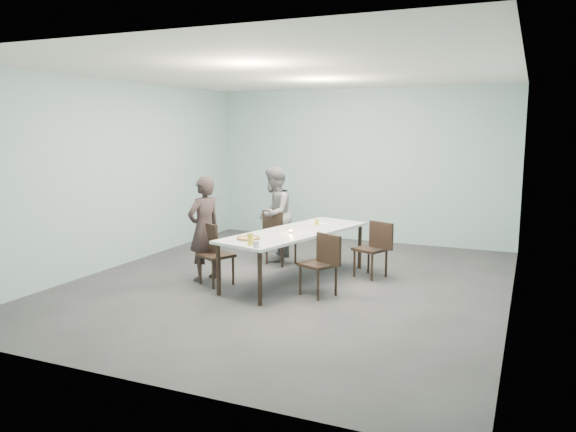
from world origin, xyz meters
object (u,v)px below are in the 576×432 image
at_px(diner_near, 204,229).
at_px(diner_far, 274,214).
at_px(chair_far_left, 277,234).
at_px(side_plate, 284,237).
at_px(beer_glass, 250,239).
at_px(table, 295,235).
at_px(water_tumbler, 256,244).
at_px(amber_tumbler, 317,222).
at_px(chair_near_right, 323,260).
at_px(chair_far_right, 375,245).
at_px(pizza, 248,238).
at_px(chair_near_left, 213,250).
at_px(tealight, 291,232).

distance_m(diner_near, diner_far, 1.60).
bearing_deg(chair_far_left, side_plate, -45.13).
bearing_deg(beer_glass, diner_near, 149.32).
height_order(table, side_plate, side_plate).
distance_m(water_tumbler, amber_tumbler, 1.90).
xyz_separation_m(chair_far_left, diner_near, (-0.55, -1.37, 0.27)).
distance_m(chair_near_right, chair_far_right, 1.27).
bearing_deg(side_plate, pizza, -138.96).
bearing_deg(table, chair_near_left, -149.59).
xyz_separation_m(chair_near_left, chair_far_left, (0.34, 1.48, 0.00)).
xyz_separation_m(pizza, amber_tumbler, (0.43, 1.47, 0.02)).
bearing_deg(water_tumbler, side_plate, 86.19).
distance_m(chair_near_left, pizza, 0.80).
distance_m(pizza, tealight, 0.74).
bearing_deg(beer_glass, chair_far_left, 105.13).
height_order(chair_near_left, pizza, chair_near_left).
distance_m(chair_near_right, amber_tumbler, 1.35).
bearing_deg(diner_near, water_tumbler, 76.99).
bearing_deg(table, chair_near_right, -42.57).
relative_size(table, chair_far_left, 3.15).
xyz_separation_m(chair_far_right, water_tumbler, (-1.03, -1.90, 0.29)).
relative_size(diner_near, water_tumbler, 17.20).
xyz_separation_m(chair_near_left, pizza, (0.71, -0.25, 0.27)).
distance_m(chair_far_left, chair_near_right, 1.98).
relative_size(side_plate, tealight, 3.21).
xyz_separation_m(table, water_tumbler, (0.01, -1.28, 0.10)).
height_order(chair_near_right, amber_tumbler, chair_near_right).
relative_size(table, beer_glass, 18.29).
xyz_separation_m(table, diner_far, (-0.84, 1.06, 0.11)).
height_order(beer_glass, water_tumbler, beer_glass).
relative_size(chair_far_left, water_tumbler, 9.67).
bearing_deg(chair_far_right, chair_near_left, 54.01).
bearing_deg(chair_far_left, table, -35.02).
relative_size(pizza, tealight, 6.07).
bearing_deg(chair_far_right, pizza, 70.76).
relative_size(beer_glass, tealight, 2.68).
bearing_deg(chair_near_right, diner_near, 21.75).
bearing_deg(chair_near_left, chair_far_left, 102.32).
bearing_deg(amber_tumbler, beer_glass, -98.17).
height_order(side_plate, amber_tumbler, amber_tumbler).
relative_size(chair_near_right, diner_near, 0.56).
relative_size(table, pizza, 8.07).
distance_m(chair_far_right, water_tumbler, 2.18).
height_order(side_plate, water_tumbler, water_tumbler).
height_order(table, chair_far_right, chair_far_right).
bearing_deg(side_plate, chair_near_right, -6.47).
bearing_deg(chair_far_right, tealight, 62.37).
height_order(chair_far_left, diner_near, diner_near).
relative_size(chair_far_left, diner_far, 0.54).
height_order(side_plate, tealight, tealight).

